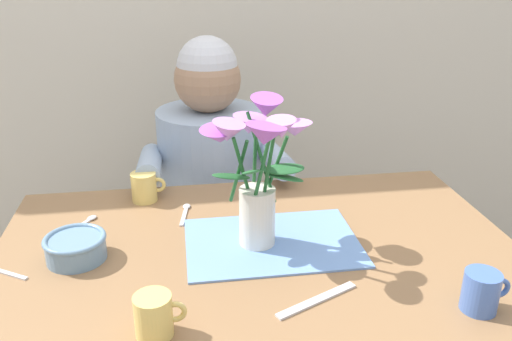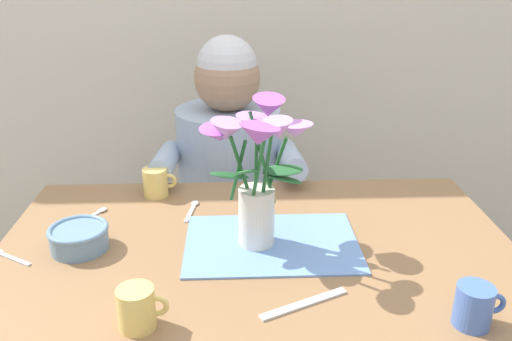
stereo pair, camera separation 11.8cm
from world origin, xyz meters
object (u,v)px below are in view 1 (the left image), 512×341
(tea_cup, at_px, (145,187))
(ceramic_mug, at_px, (154,316))
(dinner_knife, at_px, (317,300))
(ceramic_bowl, at_px, (76,247))
(coffee_cup, at_px, (481,291))
(flower_vase, at_px, (256,163))
(seated_person, at_px, (212,206))

(tea_cup, height_order, ceramic_mug, same)
(dinner_knife, bearing_deg, ceramic_mug, 163.77)
(ceramic_bowl, relative_size, coffee_cup, 1.46)
(dinner_knife, bearing_deg, ceramic_bowl, 129.06)
(tea_cup, distance_m, ceramic_mug, 0.56)
(dinner_knife, distance_m, tea_cup, 0.62)
(tea_cup, bearing_deg, ceramic_mug, -85.92)
(flower_vase, height_order, ceramic_bowl, flower_vase)
(tea_cup, relative_size, ceramic_mug, 1.00)
(seated_person, relative_size, dinner_knife, 5.97)
(seated_person, distance_m, dinner_knife, 0.85)
(coffee_cup, bearing_deg, tea_cup, 138.00)
(coffee_cup, height_order, ceramic_mug, same)
(dinner_knife, bearing_deg, coffee_cup, -38.77)
(dinner_knife, distance_m, coffee_cup, 0.31)
(dinner_knife, relative_size, tea_cup, 2.04)
(seated_person, relative_size, ceramic_mug, 12.20)
(coffee_cup, bearing_deg, ceramic_mug, 178.20)
(ceramic_bowl, bearing_deg, tea_cup, 63.82)
(ceramic_mug, bearing_deg, dinner_knife, 9.36)
(coffee_cup, xyz_separation_m, ceramic_mug, (-0.61, 0.02, 0.00))
(seated_person, relative_size, coffee_cup, 12.20)
(ceramic_bowl, bearing_deg, dinner_knife, -25.36)
(seated_person, xyz_separation_m, tea_cup, (-0.20, -0.30, 0.22))
(ceramic_bowl, xyz_separation_m, coffee_cup, (0.78, -0.30, 0.01))
(seated_person, bearing_deg, ceramic_mug, -96.03)
(ceramic_bowl, height_order, ceramic_mug, ceramic_mug)
(dinner_knife, distance_m, ceramic_mug, 0.31)
(flower_vase, relative_size, ceramic_bowl, 2.50)
(flower_vase, xyz_separation_m, dinner_knife, (0.08, -0.23, -0.20))
(ceramic_bowl, relative_size, ceramic_mug, 1.46)
(dinner_knife, xyz_separation_m, ceramic_mug, (-0.31, -0.05, 0.04))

